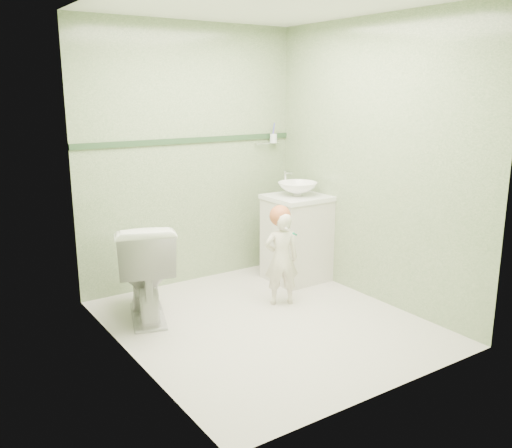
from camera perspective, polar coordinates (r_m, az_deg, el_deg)
ground at (r=4.45m, az=1.09°, el=-10.19°), size 2.50×2.50×0.00m
room_shell at (r=4.11m, az=1.17°, el=5.28°), size 2.50×2.54×2.40m
trim_stripe at (r=5.15m, az=-6.83°, el=8.59°), size 2.20×0.02×0.05m
vanity at (r=5.32m, az=4.23°, el=-1.60°), size 0.52×0.50×0.80m
counter at (r=5.23m, az=4.31°, el=2.74°), size 0.54×0.52×0.04m
basin at (r=5.21m, az=4.32°, el=3.65°), size 0.37×0.37×0.13m
faucet at (r=5.34m, az=3.11°, el=4.79°), size 0.03×0.13×0.18m
cup_holder at (r=5.57m, az=1.74°, el=8.86°), size 0.26×0.07×0.21m
toilet at (r=4.51m, az=-11.45°, el=-4.65°), size 0.68×0.89×0.81m
toddler at (r=4.70m, az=2.64°, el=-3.60°), size 0.35×0.30×0.81m
hair_cap at (r=4.62m, az=2.51°, el=0.87°), size 0.18×0.18×0.18m
teal_toothbrush at (r=4.53m, az=3.94°, el=-0.99°), size 0.11×0.14×0.08m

